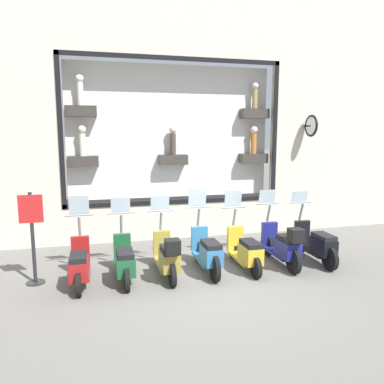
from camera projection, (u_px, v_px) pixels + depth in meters
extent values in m
plane|color=#66635E|center=(211.00, 284.00, 7.42)|extent=(120.00, 120.00, 0.00)
cube|color=beige|center=(174.00, 220.00, 10.79)|extent=(0.40, 6.07, 1.00)
cube|color=black|center=(175.00, 58.00, 9.91)|extent=(0.04, 6.07, 0.12)
cube|color=black|center=(176.00, 202.00, 10.50)|extent=(0.04, 6.07, 0.12)
cube|color=black|center=(275.00, 132.00, 10.93)|extent=(0.04, 0.12, 3.99)
cube|color=black|center=(60.00, 132.00, 9.48)|extent=(0.04, 0.12, 3.99)
cube|color=silver|center=(171.00, 132.00, 10.74)|extent=(0.04, 5.83, 3.75)
cube|color=#38332D|center=(254.00, 114.00, 11.05)|extent=(0.36, 0.80, 0.28)
cylinder|color=#9E7F4C|center=(255.00, 99.00, 10.98)|extent=(0.15, 0.15, 0.55)
sphere|color=beige|center=(255.00, 86.00, 10.92)|extent=(0.20, 0.20, 0.20)
cube|color=#38332D|center=(81.00, 111.00, 9.85)|extent=(0.36, 0.80, 0.28)
cylinder|color=silver|center=(80.00, 94.00, 9.78)|extent=(0.16, 0.16, 0.59)
sphere|color=white|center=(80.00, 78.00, 9.72)|extent=(0.21, 0.21, 0.21)
cube|color=#38332D|center=(253.00, 158.00, 11.25)|extent=(0.36, 0.80, 0.28)
cylinder|color=#B26B2D|center=(254.00, 144.00, 11.18)|extent=(0.17, 0.17, 0.60)
sphere|color=beige|center=(254.00, 130.00, 11.12)|extent=(0.22, 0.22, 0.22)
cube|color=#38332D|center=(173.00, 160.00, 10.65)|extent=(0.36, 0.80, 0.28)
cylinder|color=#47382D|center=(173.00, 144.00, 10.58)|extent=(0.17, 0.17, 0.60)
sphere|color=beige|center=(173.00, 129.00, 10.52)|extent=(0.22, 0.22, 0.22)
cube|color=#38332D|center=(83.00, 161.00, 10.05)|extent=(0.36, 0.80, 0.28)
cylinder|color=silver|center=(83.00, 145.00, 9.98)|extent=(0.17, 0.17, 0.60)
sphere|color=beige|center=(82.00, 129.00, 9.92)|extent=(0.22, 0.22, 0.22)
cylinder|color=black|center=(308.00, 126.00, 10.98)|extent=(0.35, 0.05, 0.05)
torus|color=black|center=(311.00, 126.00, 10.81)|extent=(0.64, 0.07, 0.64)
cylinder|color=white|center=(311.00, 126.00, 10.81)|extent=(0.53, 0.03, 0.53)
cylinder|color=black|center=(299.00, 242.00, 9.35)|extent=(0.53, 0.09, 0.53)
cylinder|color=black|center=(330.00, 258.00, 8.13)|extent=(0.53, 0.09, 0.53)
cube|color=black|center=(313.00, 250.00, 8.75)|extent=(1.02, 0.38, 0.06)
cube|color=black|center=(323.00, 246.00, 8.36)|extent=(0.61, 0.35, 0.36)
cube|color=black|center=(324.00, 236.00, 8.32)|extent=(0.58, 0.31, 0.10)
cube|color=black|center=(302.00, 232.00, 9.22)|extent=(0.12, 0.37, 0.56)
cylinder|color=gray|center=(301.00, 211.00, 9.21)|extent=(0.20, 0.06, 0.45)
cylinder|color=gray|center=(300.00, 202.00, 9.24)|extent=(0.04, 0.61, 0.04)
cube|color=silver|center=(300.00, 196.00, 9.26)|extent=(0.08, 0.42, 0.28)
cylinder|color=black|center=(267.00, 244.00, 9.13)|extent=(0.55, 0.09, 0.55)
cylinder|color=black|center=(293.00, 261.00, 7.93)|extent=(0.55, 0.09, 0.55)
cube|color=navy|center=(279.00, 253.00, 8.53)|extent=(1.02, 0.38, 0.06)
cube|color=navy|center=(288.00, 249.00, 8.14)|extent=(0.61, 0.35, 0.36)
cube|color=black|center=(288.00, 239.00, 8.11)|extent=(0.58, 0.31, 0.10)
cube|color=navy|center=(269.00, 234.00, 9.01)|extent=(0.12, 0.37, 0.56)
cylinder|color=gray|center=(269.00, 213.00, 9.00)|extent=(0.20, 0.06, 0.45)
cylinder|color=gray|center=(268.00, 204.00, 9.03)|extent=(0.04, 0.61, 0.04)
cube|color=silver|center=(267.00, 197.00, 9.04)|extent=(0.09, 0.42, 0.33)
cube|color=black|center=(296.00, 235.00, 7.78)|extent=(0.28, 0.28, 0.28)
cylinder|color=black|center=(233.00, 249.00, 8.97)|extent=(0.45, 0.09, 0.45)
cylinder|color=black|center=(256.00, 268.00, 7.68)|extent=(0.45, 0.09, 0.45)
cube|color=gold|center=(244.00, 258.00, 8.33)|extent=(1.02, 0.38, 0.06)
cube|color=gold|center=(250.00, 254.00, 7.94)|extent=(0.61, 0.35, 0.36)
cube|color=black|center=(251.00, 244.00, 7.90)|extent=(0.58, 0.31, 0.10)
cube|color=gold|center=(235.00, 238.00, 8.80)|extent=(0.12, 0.37, 0.56)
cylinder|color=gray|center=(234.00, 217.00, 8.79)|extent=(0.20, 0.06, 0.45)
cylinder|color=gray|center=(234.00, 207.00, 8.82)|extent=(0.04, 0.60, 0.04)
cube|color=silver|center=(233.00, 199.00, 8.83)|extent=(0.10, 0.42, 0.40)
cylinder|color=black|center=(198.00, 250.00, 8.70)|extent=(0.56, 0.09, 0.56)
cylinder|color=black|center=(215.00, 268.00, 7.50)|extent=(0.56, 0.09, 0.56)
cube|color=teal|center=(206.00, 259.00, 8.11)|extent=(1.02, 0.39, 0.06)
cube|color=teal|center=(211.00, 255.00, 7.72)|extent=(0.61, 0.35, 0.36)
cube|color=black|center=(211.00, 244.00, 7.68)|extent=(0.58, 0.31, 0.10)
cube|color=teal|center=(199.00, 238.00, 8.58)|extent=(0.12, 0.37, 0.56)
cylinder|color=gray|center=(199.00, 217.00, 8.57)|extent=(0.20, 0.06, 0.45)
cylinder|color=gray|center=(198.00, 207.00, 8.60)|extent=(0.04, 0.61, 0.04)
cube|color=silver|center=(197.00, 197.00, 8.61)|extent=(0.11, 0.42, 0.44)
cylinder|color=black|center=(161.00, 254.00, 8.53)|extent=(0.47, 0.09, 0.47)
cylinder|color=black|center=(172.00, 275.00, 7.26)|extent=(0.47, 0.09, 0.47)
cube|color=olive|center=(166.00, 264.00, 7.90)|extent=(1.02, 0.39, 0.06)
cube|color=olive|center=(169.00, 261.00, 7.51)|extent=(0.61, 0.35, 0.36)
cube|color=black|center=(169.00, 250.00, 7.47)|extent=(0.58, 0.31, 0.10)
cube|color=olive|center=(162.00, 243.00, 8.37)|extent=(0.12, 0.37, 0.56)
cylinder|color=gray|center=(161.00, 221.00, 8.36)|extent=(0.20, 0.06, 0.45)
cylinder|color=gray|center=(160.00, 211.00, 8.40)|extent=(0.04, 0.60, 0.04)
cube|color=silver|center=(160.00, 203.00, 8.41)|extent=(0.09, 0.42, 0.34)
cube|color=black|center=(173.00, 247.00, 7.13)|extent=(0.28, 0.28, 0.28)
cylinder|color=black|center=(122.00, 257.00, 8.33)|extent=(0.45, 0.09, 0.45)
cylinder|color=black|center=(127.00, 280.00, 7.05)|extent=(0.45, 0.09, 0.45)
cube|color=#19512D|center=(124.00, 268.00, 7.69)|extent=(1.02, 0.38, 0.06)
cube|color=#19512D|center=(125.00, 265.00, 7.30)|extent=(0.61, 0.35, 0.36)
cube|color=black|center=(125.00, 253.00, 7.26)|extent=(0.58, 0.31, 0.10)
cube|color=#19512D|center=(122.00, 246.00, 8.16)|extent=(0.12, 0.37, 0.56)
cylinder|color=gray|center=(121.00, 223.00, 8.15)|extent=(0.20, 0.06, 0.45)
cylinder|color=gray|center=(121.00, 213.00, 8.19)|extent=(0.04, 0.60, 0.04)
cube|color=silver|center=(120.00, 205.00, 8.20)|extent=(0.09, 0.42, 0.35)
cylinder|color=black|center=(81.00, 261.00, 8.12)|extent=(0.45, 0.09, 0.45)
cylinder|color=black|center=(79.00, 285.00, 6.83)|extent=(0.45, 0.09, 0.45)
cube|color=maroon|center=(80.00, 272.00, 7.48)|extent=(1.02, 0.38, 0.06)
cube|color=maroon|center=(79.00, 269.00, 7.09)|extent=(0.61, 0.35, 0.36)
cube|color=black|center=(78.00, 257.00, 7.05)|extent=(0.58, 0.31, 0.10)
cube|color=maroon|center=(80.00, 249.00, 7.95)|extent=(0.12, 0.37, 0.56)
cylinder|color=gray|center=(80.00, 226.00, 7.94)|extent=(0.20, 0.06, 0.45)
cylinder|color=gray|center=(79.00, 215.00, 7.97)|extent=(0.04, 0.61, 0.04)
cube|color=silver|center=(79.00, 205.00, 7.98)|extent=(0.11, 0.42, 0.43)
cylinder|color=#232326|center=(36.00, 282.00, 7.47)|extent=(0.36, 0.36, 0.02)
cylinder|color=#232326|center=(33.00, 238.00, 7.33)|extent=(0.07, 0.07, 1.84)
cube|color=red|center=(31.00, 209.00, 7.22)|extent=(0.03, 0.45, 0.55)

